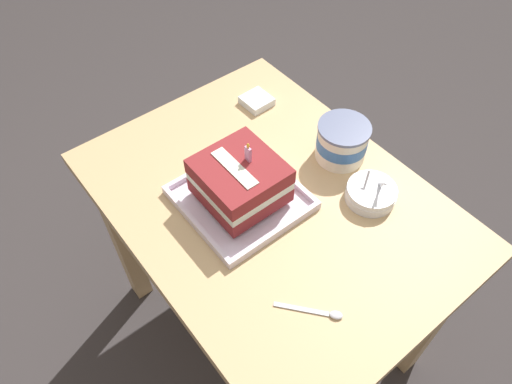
{
  "coord_description": "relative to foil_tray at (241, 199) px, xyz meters",
  "views": [
    {
      "loc": [
        0.56,
        -0.49,
        1.7
      ],
      "look_at": [
        -0.02,
        -0.03,
        0.79
      ],
      "focal_mm": 33.66,
      "sensor_mm": 36.0,
      "label": 1
    }
  ],
  "objects": [
    {
      "name": "serving_spoon_near_tray",
      "position": [
        0.35,
        -0.05,
        -0.0
      ],
      "size": [
        0.12,
        0.11,
        0.01
      ],
      "color": "silver",
      "rests_on": "dining_table"
    },
    {
      "name": "dining_table",
      "position": [
        0.04,
        0.06,
        -0.14
      ],
      "size": [
        0.95,
        0.7,
        0.76
      ],
      "color": "tan",
      "rests_on": "ground_plane"
    },
    {
      "name": "bowl_stack",
      "position": [
        0.2,
        0.26,
        0.01
      ],
      "size": [
        0.13,
        0.13,
        0.09
      ],
      "color": "white",
      "rests_on": "dining_table"
    },
    {
      "name": "birthday_cake",
      "position": [
        -0.0,
        -0.0,
        0.07
      ],
      "size": [
        0.19,
        0.18,
        0.16
      ],
      "color": "maroon",
      "rests_on": "foil_tray"
    },
    {
      "name": "foil_tray",
      "position": [
        0.0,
        0.0,
        0.0
      ],
      "size": [
        0.29,
        0.28,
        0.02
      ],
      "color": "silver",
      "rests_on": "dining_table"
    },
    {
      "name": "napkin_pile",
      "position": [
        -0.26,
        0.26,
        0.0
      ],
      "size": [
        0.08,
        0.08,
        0.02
      ],
      "color": "white",
      "rests_on": "dining_table"
    },
    {
      "name": "ice_cream_tub",
      "position": [
        0.05,
        0.3,
        0.05
      ],
      "size": [
        0.14,
        0.14,
        0.11
      ],
      "color": "silver",
      "rests_on": "dining_table"
    },
    {
      "name": "ground_plane",
      "position": [
        0.04,
        0.06,
        -0.76
      ],
      "size": [
        8.0,
        8.0,
        0.0
      ],
      "primitive_type": "plane",
      "color": "#383333"
    }
  ]
}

